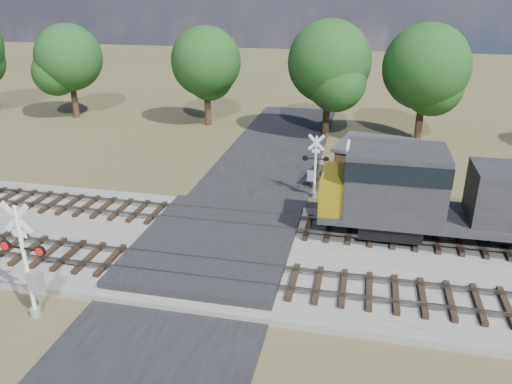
# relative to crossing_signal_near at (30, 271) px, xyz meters

# --- Properties ---
(ground) EXTENTS (160.00, 160.00, 0.00)m
(ground) POSITION_rel_crossing_signal_near_xyz_m (5.03, 5.74, -1.92)
(ground) COLOR #404424
(ground) RESTS_ON ground
(ballast_bed) EXTENTS (140.00, 10.00, 0.30)m
(ballast_bed) POSITION_rel_crossing_signal_near_xyz_m (15.03, 6.24, -1.77)
(ballast_bed) COLOR gray
(ballast_bed) RESTS_ON ground
(road) EXTENTS (7.00, 60.00, 0.08)m
(road) POSITION_rel_crossing_signal_near_xyz_m (5.03, 5.74, -1.88)
(road) COLOR black
(road) RESTS_ON ground
(crossing_panel) EXTENTS (7.00, 9.00, 0.62)m
(crossing_panel) POSITION_rel_crossing_signal_near_xyz_m (5.03, 6.24, -1.61)
(crossing_panel) COLOR #262628
(crossing_panel) RESTS_ON ground
(track_near) EXTENTS (140.00, 2.60, 0.33)m
(track_near) POSITION_rel_crossing_signal_near_xyz_m (8.15, 3.74, -1.51)
(track_near) COLOR black
(track_near) RESTS_ON ballast_bed
(track_far) EXTENTS (140.00, 2.60, 0.33)m
(track_far) POSITION_rel_crossing_signal_near_xyz_m (8.15, 8.74, -1.51)
(track_far) COLOR black
(track_far) RESTS_ON ballast_bed
(crossing_signal_near) EXTENTS (1.86, 0.41, 4.62)m
(crossing_signal_near) POSITION_rel_crossing_signal_near_xyz_m (0.00, 0.00, 0.00)
(crossing_signal_near) COLOR silver
(crossing_signal_near) RESTS_ON ground
(crossing_signal_far) EXTENTS (1.52, 0.33, 3.77)m
(crossing_signal_far) POSITION_rel_crossing_signal_near_xyz_m (8.71, 13.58, -0.35)
(crossing_signal_far) COLOR silver
(crossing_signal_far) RESTS_ON ground
(equipment_shed) EXTENTS (5.06, 5.06, 2.90)m
(equipment_shed) POSITION_rel_crossing_signal_near_xyz_m (12.10, 15.41, -0.45)
(equipment_shed) COLOR #42311C
(equipment_shed) RESTS_ON ground
(treeline) EXTENTS (80.43, 9.95, 9.95)m
(treeline) POSITION_rel_crossing_signal_near_xyz_m (12.08, 26.53, 3.96)
(treeline) COLOR black
(treeline) RESTS_ON ground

